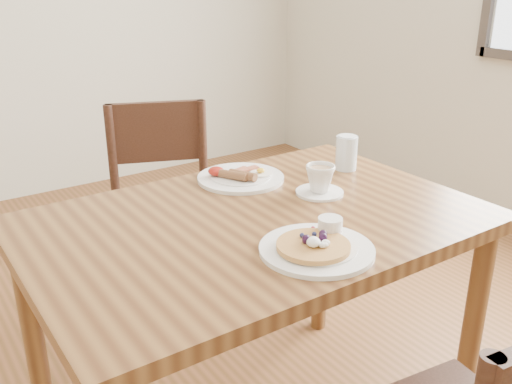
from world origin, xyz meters
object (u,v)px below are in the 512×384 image
breakfast_plate (240,177)px  teacup_saucer (320,181)px  dining_table (256,250)px  water_glass (346,153)px  pancake_plate (317,246)px  chair_far (163,207)px

breakfast_plate → teacup_saucer: bearing=-60.0°
dining_table → water_glass: (0.46, 0.15, 0.15)m
pancake_plate → breakfast_plate: bearing=77.7°
dining_table → pancake_plate: bearing=-88.7°
chair_far → breakfast_plate: 0.57m
water_glass → teacup_saucer: bearing=-150.6°
dining_table → water_glass: size_ratio=10.80×
chair_far → breakfast_plate: chair_far is taller
chair_far → pancake_plate: bearing=107.4°
dining_table → teacup_saucer: 0.28m
water_glass → chair_far: bearing=122.0°
breakfast_plate → pancake_plate: bearing=-102.3°
dining_table → teacup_saucer: bearing=7.2°
chair_far → teacup_saucer: (0.17, -0.73, 0.30)m
dining_table → pancake_plate: pancake_plate is taller
dining_table → pancake_plate: (0.01, -0.25, 0.11)m
dining_table → teacup_saucer: (0.25, 0.03, 0.14)m
chair_far → teacup_saucer: size_ratio=6.29×
pancake_plate → teacup_saucer: teacup_saucer is taller
chair_far → water_glass: chair_far is taller
chair_far → pancake_plate: chair_far is taller
dining_table → breakfast_plate: breakfast_plate is taller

